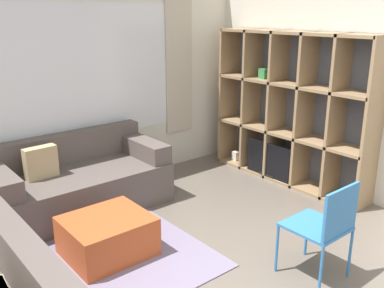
% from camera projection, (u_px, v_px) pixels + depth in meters
% --- Properties ---
extents(wall_back, '(5.93, 0.11, 2.70)m').
position_uv_depth(wall_back, '(78.00, 81.00, 5.04)').
color(wall_back, silver).
rests_on(wall_back, ground_plane).
extents(wall_right, '(0.07, 4.51, 2.70)m').
position_uv_depth(wall_right, '(320.00, 79.00, 5.26)').
color(wall_right, silver).
rests_on(wall_right, ground_plane).
extents(area_rug, '(2.26, 1.66, 0.01)m').
position_uv_depth(area_rug, '(79.00, 271.00, 3.70)').
color(area_rug, slate).
rests_on(area_rug, ground_plane).
extents(shelving_unit, '(0.39, 2.25, 1.92)m').
position_uv_depth(shelving_unit, '(291.00, 111.00, 5.44)').
color(shelving_unit, '#515660').
rests_on(shelving_unit, ground_plane).
extents(couch_main, '(1.92, 0.92, 0.81)m').
position_uv_depth(couch_main, '(78.00, 183.00, 4.78)').
color(couch_main, '#564C47').
rests_on(couch_main, ground_plane).
extents(ottoman, '(0.74, 0.66, 0.37)m').
position_uv_depth(ottoman, '(107.00, 236.00, 3.91)').
color(ottoman, '#B74C23').
rests_on(ottoman, ground_plane).
extents(folding_chair, '(0.44, 0.46, 0.86)m').
position_uv_depth(folding_chair, '(325.00, 223.00, 3.45)').
color(folding_chair, '#3375B7').
rests_on(folding_chair, ground_plane).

